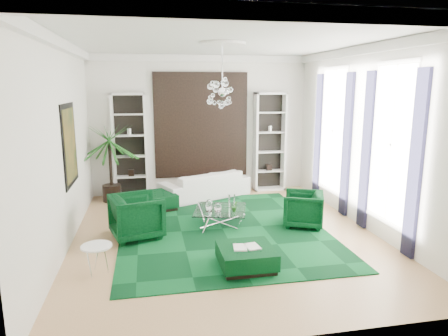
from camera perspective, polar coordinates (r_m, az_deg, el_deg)
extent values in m
cube|color=tan|center=(8.25, 0.16, -9.55)|extent=(6.00, 7.00, 0.02)
cube|color=white|center=(7.74, 0.18, 17.84)|extent=(6.00, 7.00, 0.02)
cube|color=silver|center=(11.21, -3.32, 6.13)|extent=(6.00, 0.02, 3.80)
cube|color=silver|center=(4.44, 8.98, -2.51)|extent=(6.00, 0.02, 3.80)
cube|color=silver|center=(7.78, -22.17, 2.84)|extent=(0.02, 7.00, 3.80)
cube|color=silver|center=(8.85, 19.70, 4.00)|extent=(0.02, 7.00, 3.80)
cylinder|color=white|center=(8.03, -0.25, 17.33)|extent=(0.90, 0.90, 0.05)
cube|color=black|center=(11.16, -3.28, 6.11)|extent=(2.50, 0.06, 2.80)
cube|color=black|center=(8.36, -21.11, 3.13)|extent=(0.04, 1.30, 1.60)
cube|color=white|center=(8.09, 22.80, 3.10)|extent=(0.03, 1.10, 2.90)
cube|color=black|center=(7.48, 25.70, 0.28)|extent=(0.07, 0.30, 3.25)
cube|color=black|center=(8.76, 19.68, 2.27)|extent=(0.07, 0.30, 3.25)
cube|color=white|center=(10.15, 15.32, 5.16)|extent=(0.03, 1.10, 2.90)
cube|color=black|center=(9.48, 17.12, 3.10)|extent=(0.07, 0.30, 3.25)
cube|color=black|center=(10.87, 13.28, 4.34)|extent=(0.07, 0.30, 3.25)
cube|color=black|center=(8.52, -0.23, -8.71)|extent=(4.20, 5.00, 0.02)
imported|color=silver|center=(10.83, -2.75, -2.37)|extent=(2.60, 1.84, 0.71)
imported|color=black|center=(8.16, -12.35, -6.75)|extent=(1.17, 1.16, 0.87)
imported|color=black|center=(8.79, 11.23, -5.77)|extent=(1.08, 1.07, 0.75)
cube|color=black|center=(9.95, -9.77, -4.73)|extent=(1.13, 1.13, 0.40)
cube|color=black|center=(6.80, 3.18, -12.66)|extent=(0.89, 0.89, 0.36)
cube|color=white|center=(6.72, 3.20, -11.15)|extent=(0.44, 0.30, 0.03)
cylinder|color=white|center=(6.88, -17.64, -12.41)|extent=(0.63, 0.63, 0.47)
imported|color=#1A5617|center=(8.44, 1.54, -5.47)|extent=(0.15, 0.13, 0.24)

